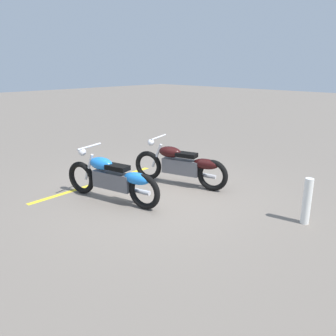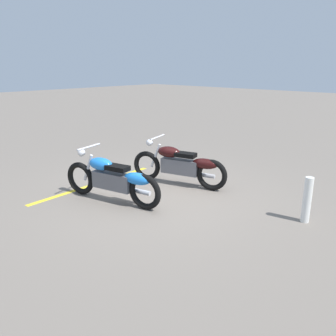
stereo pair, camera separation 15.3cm
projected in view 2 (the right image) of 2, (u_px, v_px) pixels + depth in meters
name	position (u px, v px, depth m)	size (l,w,h in m)	color
ground_plane	(157.00, 196.00, 6.87)	(60.00, 60.00, 0.00)	slate
motorcycle_bright_foreground	(113.00, 179.00, 6.44)	(2.20, 0.78, 1.04)	black
motorcycle_dark_foreground	(180.00, 165.00, 7.35)	(2.17, 0.84, 1.04)	black
bollard_post	(307.00, 200.00, 5.62)	(0.14, 0.14, 0.79)	white
parking_stripe_near	(95.00, 184.00, 7.53)	(3.20, 0.12, 0.01)	yellow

